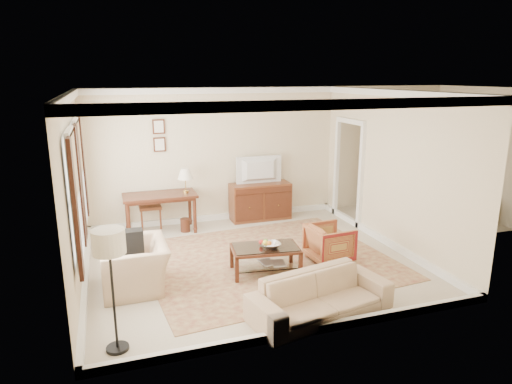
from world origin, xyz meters
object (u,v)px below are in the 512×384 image
tv (260,162)px  coffee_table (265,253)px  club_armchair (134,258)px  striped_armchair (330,241)px  writing_desk (160,199)px  sideboard (260,201)px  sofa (321,289)px

tv → coffee_table: (-0.86, -2.75, -0.96)m
coffee_table → club_armchair: bearing=177.0°
club_armchair → striped_armchair: bearing=89.4°
tv → club_armchair: 4.01m
writing_desk → sideboard: bearing=4.6°
writing_desk → sofa: size_ratio=0.75×
coffee_table → tv: bearing=72.7°
tv → club_armchair: (-2.90, -2.64, -0.83)m
striped_armchair → sofa: bearing=145.0°
writing_desk → club_armchair: (-0.68, -2.48, -0.21)m
club_armchair → sofa: 2.82m
sideboard → striped_armchair: size_ratio=1.88×
tv → coffee_table: bearing=72.7°
coffee_table → club_armchair: size_ratio=1.05×
tv → striped_armchair: (0.37, -2.62, -0.96)m
club_armchair → sofa: club_armchair is taller
sofa → tv: bearing=70.5°
sideboard → tv: bearing=-90.0°
writing_desk → sofa: bearing=-68.6°
writing_desk → tv: size_ratio=1.49×
tv → sofa: 4.41m
coffee_table → writing_desk: bearing=117.8°
coffee_table → club_armchair: 2.06m
sideboard → striped_armchair: (0.37, -2.64, -0.05)m
club_armchair → coffee_table: bearing=86.1°
sideboard → club_armchair: 3.94m
sideboard → writing_desk: bearing=-175.4°
writing_desk → club_armchair: club_armchair is taller
writing_desk → striped_armchair: writing_desk is taller
striped_armchair → sofa: size_ratio=0.36×
striped_armchair → sofa: 1.92m
striped_armchair → coffee_table: bearing=91.6°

